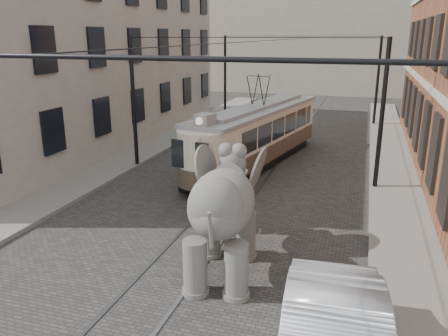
% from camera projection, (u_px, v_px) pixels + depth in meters
% --- Properties ---
extents(ground, '(120.00, 120.00, 0.00)m').
position_uv_depth(ground, '(204.00, 233.00, 14.27)').
color(ground, '#3E3C39').
extents(tram_rails, '(1.54, 80.00, 0.02)m').
position_uv_depth(tram_rails, '(204.00, 232.00, 14.26)').
color(tram_rails, slate).
rests_on(tram_rails, ground).
extents(sidewalk_right, '(2.00, 60.00, 0.15)m').
position_uv_depth(sidewalk_right, '(406.00, 258.00, 12.51)').
color(sidewalk_right, slate).
rests_on(sidewalk_right, ground).
extents(sidewalk_left, '(2.00, 60.00, 0.15)m').
position_uv_depth(sidewalk_left, '(35.00, 208.00, 16.13)').
color(sidewalk_left, slate).
rests_on(sidewalk_left, ground).
extents(stucco_building, '(7.00, 24.00, 10.00)m').
position_uv_depth(stucco_building, '(81.00, 54.00, 25.15)').
color(stucco_building, gray).
rests_on(stucco_building, ground).
extents(distant_block, '(28.00, 10.00, 14.00)m').
position_uv_depth(distant_block, '(329.00, 25.00, 48.78)').
color(distant_block, gray).
rests_on(distant_block, ground).
extents(catenary, '(11.00, 30.20, 6.00)m').
position_uv_depth(catenary, '(241.00, 114.00, 18.03)').
color(catenary, black).
rests_on(catenary, ground).
extents(tram, '(4.32, 10.98, 4.27)m').
position_uv_depth(tram, '(258.00, 121.00, 21.15)').
color(tram, beige).
rests_on(tram, ground).
extents(elephant, '(3.56, 5.47, 3.12)m').
position_uv_depth(elephant, '(222.00, 219.00, 11.37)').
color(elephant, '#66635E').
rests_on(elephant, ground).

